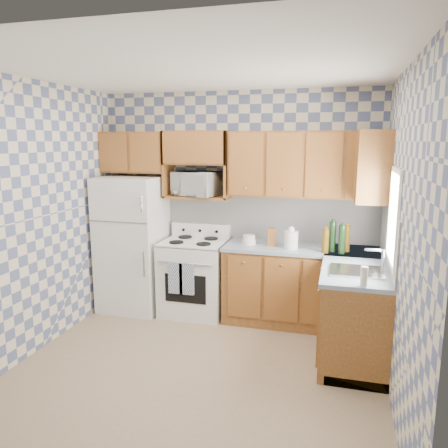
# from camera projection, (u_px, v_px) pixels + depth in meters

# --- Properties ---
(floor) EXTENTS (3.40, 3.40, 0.00)m
(floor) POSITION_uv_depth(u_px,v_px,m) (198.00, 368.00, 4.13)
(floor) COLOR #806B4E
(floor) RESTS_ON ground
(back_wall) EXTENTS (3.40, 0.02, 2.70)m
(back_wall) POSITION_uv_depth(u_px,v_px,m) (238.00, 203.00, 5.39)
(back_wall) COLOR slate
(back_wall) RESTS_ON ground
(right_wall) EXTENTS (0.02, 3.20, 2.70)m
(right_wall) POSITION_uv_depth(u_px,v_px,m) (401.00, 239.00, 3.44)
(right_wall) COLOR slate
(right_wall) RESTS_ON ground
(backsplash_back) EXTENTS (2.60, 0.02, 0.56)m
(backsplash_back) POSITION_uv_depth(u_px,v_px,m) (270.00, 217.00, 5.31)
(backsplash_back) COLOR silver
(backsplash_back) RESTS_ON back_wall
(backsplash_right) EXTENTS (0.02, 1.60, 0.56)m
(backsplash_right) POSITION_uv_depth(u_px,v_px,m) (388.00, 236.00, 4.23)
(backsplash_right) COLOR silver
(backsplash_right) RESTS_ON right_wall
(refrigerator) EXTENTS (0.75, 0.70, 1.68)m
(refrigerator) POSITION_uv_depth(u_px,v_px,m) (133.00, 244.00, 5.48)
(refrigerator) COLOR silver
(refrigerator) RESTS_ON floor
(stove_body) EXTENTS (0.76, 0.65, 0.90)m
(stove_body) POSITION_uv_depth(u_px,v_px,m) (194.00, 278.00, 5.37)
(stove_body) COLOR silver
(stove_body) RESTS_ON floor
(cooktop) EXTENTS (0.76, 0.65, 0.02)m
(cooktop) POSITION_uv_depth(u_px,v_px,m) (194.00, 242.00, 5.29)
(cooktop) COLOR silver
(cooktop) RESTS_ON stove_body
(backguard) EXTENTS (0.76, 0.08, 0.17)m
(backguard) POSITION_uv_depth(u_px,v_px,m) (201.00, 230.00, 5.53)
(backguard) COLOR silver
(backguard) RESTS_ON cooktop
(dish_towel_left) EXTENTS (0.18, 0.02, 0.37)m
(dish_towel_left) POSITION_uv_depth(u_px,v_px,m) (176.00, 278.00, 5.06)
(dish_towel_left) COLOR navy
(dish_towel_left) RESTS_ON stove_body
(dish_towel_right) EXTENTS (0.18, 0.02, 0.37)m
(dish_towel_right) POSITION_uv_depth(u_px,v_px,m) (187.00, 279.00, 5.02)
(dish_towel_right) COLOR navy
(dish_towel_right) RESTS_ON stove_body
(base_cabinets_back) EXTENTS (1.75, 0.60, 0.88)m
(base_cabinets_back) POSITION_uv_depth(u_px,v_px,m) (301.00, 287.00, 5.07)
(base_cabinets_back) COLOR #5F370F
(base_cabinets_back) RESTS_ON floor
(base_cabinets_right) EXTENTS (0.60, 1.60, 0.88)m
(base_cabinets_right) POSITION_uv_depth(u_px,v_px,m) (353.00, 308.00, 4.44)
(base_cabinets_right) COLOR #5F370F
(base_cabinets_right) RESTS_ON floor
(countertop_back) EXTENTS (1.77, 0.63, 0.04)m
(countertop_back) POSITION_uv_depth(u_px,v_px,m) (302.00, 249.00, 4.97)
(countertop_back) COLOR slate
(countertop_back) RESTS_ON base_cabinets_back
(countertop_right) EXTENTS (0.63, 1.60, 0.04)m
(countertop_right) POSITION_uv_depth(u_px,v_px,m) (355.00, 264.00, 4.36)
(countertop_right) COLOR slate
(countertop_right) RESTS_ON base_cabinets_right
(upper_cabinets_back) EXTENTS (1.75, 0.33, 0.74)m
(upper_cabinets_back) POSITION_uv_depth(u_px,v_px,m) (306.00, 164.00, 4.93)
(upper_cabinets_back) COLOR #5F370F
(upper_cabinets_back) RESTS_ON back_wall
(upper_cabinets_fridge) EXTENTS (0.82, 0.33, 0.50)m
(upper_cabinets_fridge) POSITION_uv_depth(u_px,v_px,m) (135.00, 152.00, 5.45)
(upper_cabinets_fridge) COLOR #5F370F
(upper_cabinets_fridge) RESTS_ON back_wall
(upper_cabinets_right) EXTENTS (0.33, 0.70, 0.74)m
(upper_cabinets_right) POSITION_uv_depth(u_px,v_px,m) (373.00, 166.00, 4.57)
(upper_cabinets_right) COLOR #5F370F
(upper_cabinets_right) RESTS_ON right_wall
(microwave_shelf) EXTENTS (0.80, 0.33, 0.03)m
(microwave_shelf) POSITION_uv_depth(u_px,v_px,m) (198.00, 197.00, 5.34)
(microwave_shelf) COLOR #5F370F
(microwave_shelf) RESTS_ON back_wall
(microwave) EXTENTS (0.61, 0.48, 0.30)m
(microwave) POSITION_uv_depth(u_px,v_px,m) (196.00, 184.00, 5.32)
(microwave) COLOR silver
(microwave) RESTS_ON microwave_shelf
(sink) EXTENTS (0.48, 0.40, 0.03)m
(sink) POSITION_uv_depth(u_px,v_px,m) (357.00, 272.00, 4.02)
(sink) COLOR #B7B7BC
(sink) RESTS_ON countertop_right
(window) EXTENTS (0.02, 0.66, 0.86)m
(window) POSITION_uv_depth(u_px,v_px,m) (394.00, 217.00, 3.85)
(window) COLOR white
(window) RESTS_ON right_wall
(bottle_0) EXTENTS (0.07, 0.07, 0.33)m
(bottle_0) POSITION_uv_depth(u_px,v_px,m) (332.00, 237.00, 4.75)
(bottle_0) COLOR black
(bottle_0) RESTS_ON countertop_back
(bottle_1) EXTENTS (0.07, 0.07, 0.31)m
(bottle_1) POSITION_uv_depth(u_px,v_px,m) (342.00, 239.00, 4.67)
(bottle_1) COLOR black
(bottle_1) RESTS_ON countertop_back
(bottle_2) EXTENTS (0.07, 0.07, 0.29)m
(bottle_2) POSITION_uv_depth(u_px,v_px,m) (347.00, 239.00, 4.75)
(bottle_2) COLOR #533A0C
(bottle_2) RESTS_ON countertop_back
(bottle_3) EXTENTS (0.07, 0.07, 0.26)m
(bottle_3) POSITION_uv_depth(u_px,v_px,m) (325.00, 241.00, 4.70)
(bottle_3) COLOR #533A0C
(bottle_3) RESTS_ON countertop_back
(knife_block) EXTENTS (0.11, 0.11, 0.21)m
(knife_block) POSITION_uv_depth(u_px,v_px,m) (271.00, 237.00, 5.02)
(knife_block) COLOR brown
(knife_block) RESTS_ON countertop_back
(electric_kettle) EXTENTS (0.16, 0.16, 0.20)m
(electric_kettle) POSITION_uv_depth(u_px,v_px,m) (291.00, 240.00, 4.89)
(electric_kettle) COLOR silver
(electric_kettle) RESTS_ON countertop_back
(food_containers) EXTENTS (0.16, 0.16, 0.11)m
(food_containers) POSITION_uv_depth(u_px,v_px,m) (249.00, 240.00, 5.11)
(food_containers) COLOR silver
(food_containers) RESTS_ON countertop_back
(soap_bottle) EXTENTS (0.06, 0.06, 0.17)m
(soap_bottle) POSITION_uv_depth(u_px,v_px,m) (364.00, 276.00, 3.62)
(soap_bottle) COLOR silver
(soap_bottle) RESTS_ON countertop_right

